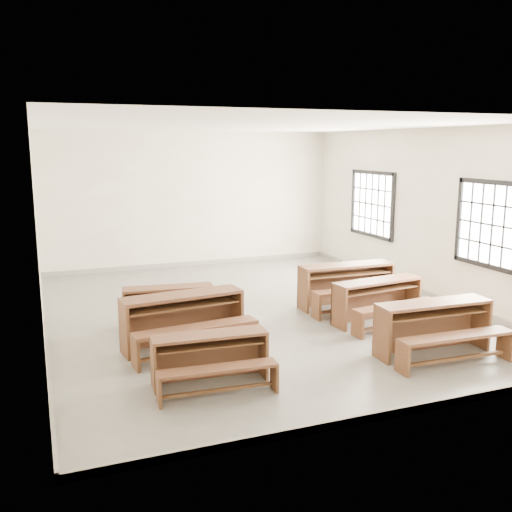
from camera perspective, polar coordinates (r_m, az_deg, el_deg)
name	(u,v)px	position (r m, az deg, el deg)	size (l,w,h in m)	color
room	(261,189)	(9.72, 0.50, 6.67)	(8.50, 8.50, 3.20)	slate
desk_set_0	(211,356)	(7.05, -4.56, -9.90)	(1.45, 0.82, 0.63)	brown
desk_set_1	(184,317)	(8.28, -7.20, -6.07)	(1.84, 1.10, 0.79)	brown
desk_set_2	(169,304)	(9.29, -8.72, -4.73)	(1.52, 0.92, 0.65)	brown
desk_set_3	(435,325)	(8.34, 17.48, -6.55)	(1.70, 0.93, 0.75)	brown
desk_set_4	(379,298)	(9.59, 12.22, -4.14)	(1.67, 1.01, 0.71)	brown
desk_set_5	(348,282)	(10.38, 9.16, -2.63)	(1.76, 0.95, 0.78)	brown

